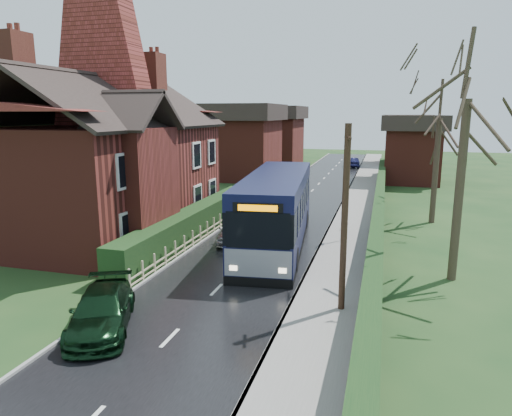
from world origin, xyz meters
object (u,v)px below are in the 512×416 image
(brick_house, at_px, (111,155))
(telegraph_pole, at_px, (345,221))
(car_green, at_px, (102,311))
(car_silver, at_px, (234,230))
(bus, at_px, (276,210))
(bus_stop_sign, at_px, (342,211))

(brick_house, distance_m, telegraph_pole, 15.51)
(car_green, bearing_deg, car_silver, 61.07)
(bus, bearing_deg, bus_stop_sign, 14.62)
(car_silver, height_order, car_green, car_green)
(car_silver, bearing_deg, bus_stop_sign, 3.38)
(car_green, height_order, bus_stop_sign, bus_stop_sign)
(bus, xyz_separation_m, car_silver, (-2.30, 0.04, -1.22))
(bus_stop_sign, height_order, telegraph_pole, telegraph_pole)
(brick_house, xyz_separation_m, car_silver, (7.23, -0.12, -3.77))
(bus, bearing_deg, car_silver, 172.54)
(car_silver, xyz_separation_m, telegraph_pole, (6.30, -7.36, 2.61))
(bus, relative_size, bus_stop_sign, 4.67)
(car_silver, relative_size, telegraph_pole, 0.56)
(bus_stop_sign, distance_m, telegraph_pole, 8.71)
(bus_stop_sign, bearing_deg, telegraph_pole, -89.71)
(brick_house, bearing_deg, car_green, -59.19)
(car_silver, relative_size, bus_stop_sign, 1.35)
(brick_house, height_order, car_green, brick_house)
(bus_stop_sign, bearing_deg, brick_house, 179.69)
(brick_house, height_order, car_silver, brick_house)
(bus, relative_size, telegraph_pole, 1.94)
(bus, bearing_deg, car_green, -112.70)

